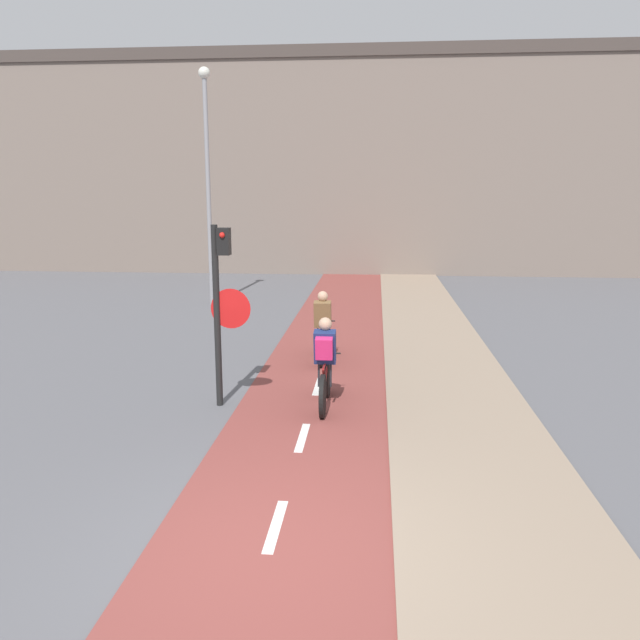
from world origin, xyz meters
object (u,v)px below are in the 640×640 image
Objects in this scene: cyclist_far at (323,330)px; street_lamp_far at (207,165)px; traffic_light_pole at (221,296)px; cyclist_near at (325,366)px.

street_lamp_far is at bearing 122.28° from cyclist_far.
traffic_light_pole is at bearing -74.07° from street_lamp_far.
traffic_light_pole is 0.42× the size of street_lamp_far.
traffic_light_pole is at bearing -178.72° from cyclist_near.
street_lamp_far is (-2.74, 9.60, 2.52)m from traffic_light_pole.
cyclist_near reaches higher than cyclist_far.
street_lamp_far reaches higher than cyclist_far.
cyclist_near is 1.04× the size of cyclist_far.
cyclist_far is at bearing 64.48° from traffic_light_pole.
cyclist_near is at bearing 1.28° from traffic_light_pole.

